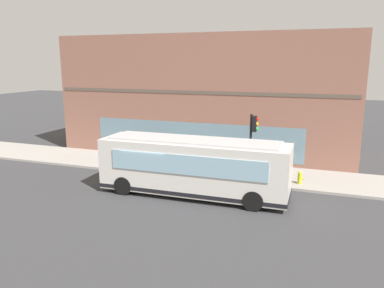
{
  "coord_description": "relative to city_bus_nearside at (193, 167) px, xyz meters",
  "views": [
    {
      "loc": [
        -17.95,
        -8.67,
        7.0
      ],
      "look_at": [
        2.07,
        -1.61,
        2.36
      ],
      "focal_mm": 35.13,
      "sensor_mm": 36.0,
      "label": 1
    }
  ],
  "objects": [
    {
      "name": "ground",
      "position": [
        -0.14,
        2.36,
        -1.55
      ],
      "size": [
        120.0,
        120.0,
        0.0
      ],
      "primitive_type": "plane",
      "color": "#38383A"
    },
    {
      "name": "sidewalk_curb",
      "position": [
        4.63,
        2.36,
        -1.48
      ],
      "size": [
        4.33,
        40.0,
        0.15
      ],
      "primitive_type": "cube",
      "color": "#9E9991",
      "rests_on": "ground"
    },
    {
      "name": "building_corner",
      "position": [
        9.88,
        2.36,
        2.92
      ],
      "size": [
        6.24,
        22.04,
        8.96
      ],
      "color": "#8C5B4C",
      "rests_on": "ground"
    },
    {
      "name": "city_bus_nearside",
      "position": [
        0.0,
        0.0,
        0.0
      ],
      "size": [
        2.67,
        10.06,
        3.07
      ],
      "color": "silver",
      "rests_on": "ground"
    },
    {
      "name": "traffic_light_near_corner",
      "position": [
        2.86,
        -2.6,
        1.37
      ],
      "size": [
        0.32,
        0.49,
        3.98
      ],
      "color": "black",
      "rests_on": "sidewalk_curb"
    },
    {
      "name": "fire_hydrant",
      "position": [
        3.42,
        -5.29,
        -1.04
      ],
      "size": [
        0.35,
        0.35,
        0.74
      ],
      "color": "gold",
      "rests_on": "sidewalk_curb"
    },
    {
      "name": "pedestrian_by_light_pole",
      "position": [
        5.6,
        5.57,
        -0.43
      ],
      "size": [
        0.32,
        0.32,
        1.69
      ],
      "color": "#3F8C4C",
      "rests_on": "sidewalk_curb"
    },
    {
      "name": "pedestrian_near_building_entrance",
      "position": [
        6.01,
        -2.14,
        -0.41
      ],
      "size": [
        0.32,
        0.32,
        1.72
      ],
      "color": "#99994C",
      "rests_on": "sidewalk_curb"
    },
    {
      "name": "pedestrian_near_hydrant",
      "position": [
        4.48,
        6.9,
        -0.47
      ],
      "size": [
        0.32,
        0.32,
        1.62
      ],
      "color": "#3F8C4C",
      "rests_on": "sidewalk_curb"
    },
    {
      "name": "pedestrian_walking_along_curb",
      "position": [
        6.09,
        4.78,
        -0.49
      ],
      "size": [
        0.32,
        0.32,
        1.6
      ],
      "color": "#3359A5",
      "rests_on": "sidewalk_curb"
    }
  ]
}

